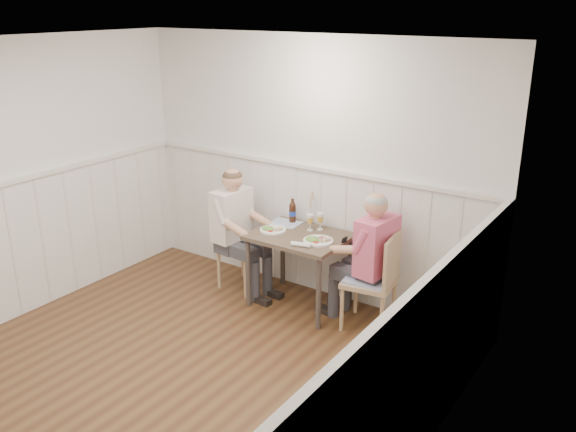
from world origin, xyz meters
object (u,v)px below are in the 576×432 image
(dining_table, at_px, (300,244))
(beer_bottle, at_px, (293,212))
(grass_vase, at_px, (310,208))
(chair_right, at_px, (376,277))
(man_in_pink, at_px, (372,271))
(diner_cream, at_px, (235,239))
(chair_left, at_px, (239,242))

(dining_table, height_order, beer_bottle, beer_bottle)
(dining_table, distance_m, grass_vase, 0.42)
(dining_table, relative_size, chair_right, 0.97)
(man_in_pink, bearing_deg, diner_cream, -176.77)
(man_in_pink, bearing_deg, beer_bottle, 167.73)
(diner_cream, bearing_deg, dining_table, 4.10)
(dining_table, distance_m, beer_bottle, 0.41)
(chair_left, xyz_separation_m, man_in_pink, (1.53, 0.01, 0.06))
(diner_cream, bearing_deg, man_in_pink, 3.23)
(diner_cream, height_order, grass_vase, diner_cream)
(man_in_pink, bearing_deg, chair_right, -19.96)
(chair_right, distance_m, beer_bottle, 1.15)
(beer_bottle, bearing_deg, man_in_pink, -12.27)
(chair_left, relative_size, beer_bottle, 3.64)
(dining_table, height_order, man_in_pink, man_in_pink)
(diner_cream, relative_size, beer_bottle, 5.24)
(diner_cream, distance_m, beer_bottle, 0.67)
(chair_left, distance_m, man_in_pink, 1.53)
(beer_bottle, bearing_deg, dining_table, -45.32)
(dining_table, relative_size, chair_left, 0.99)
(diner_cream, bearing_deg, chair_right, 2.41)
(dining_table, distance_m, chair_right, 0.83)
(man_in_pink, height_order, diner_cream, diner_cream)
(grass_vase, bearing_deg, man_in_pink, -18.25)
(chair_right, height_order, diner_cream, diner_cream)
(chair_right, distance_m, grass_vase, 1.03)
(chair_right, xyz_separation_m, diner_cream, (-1.58, -0.07, 0.05))
(chair_right, height_order, grass_vase, grass_vase)
(dining_table, relative_size, diner_cream, 0.69)
(dining_table, bearing_deg, diner_cream, -175.90)
(chair_left, height_order, beer_bottle, beer_bottle)
(beer_bottle, height_order, grass_vase, grass_vase)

